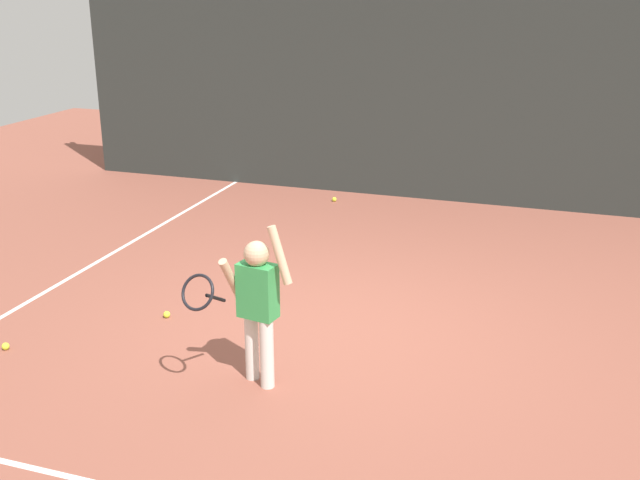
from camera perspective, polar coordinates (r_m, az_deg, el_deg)
name	(u,v)px	position (r m, az deg, el deg)	size (l,w,h in m)	color
ground_plane	(331,329)	(7.13, 0.82, -6.68)	(20.00, 20.00, 0.00)	brown
court_line_sideline	(106,257)	(9.25, -15.72, -1.21)	(0.05, 9.00, 0.00)	white
back_fence_windscreen	(433,74)	(11.04, 8.49, 12.19)	(11.04, 0.08, 3.63)	#282D2B
fence_post_0	(106,56)	(13.14, -15.76, 13.11)	(0.09, 0.09, 3.78)	slate
fence_post_1	(314,64)	(11.54, -0.43, 13.06)	(0.09, 0.09, 3.78)	slate
fence_post_2	(567,73)	(10.91, 18.04, 11.81)	(0.09, 0.09, 3.78)	slate
tennis_player	(255,300)	(5.94, -4.86, -4.50)	(0.79, 0.57, 1.35)	silver
tennis_ball_1	(167,314)	(7.48, -11.41, -5.49)	(0.07, 0.07, 0.07)	#CCE033
tennis_ball_2	(334,199)	(11.11, 1.08, 3.07)	(0.07, 0.07, 0.07)	#CCE033
tennis_ball_4	(6,346)	(7.28, -22.49, -7.37)	(0.07, 0.07, 0.07)	#CCE033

